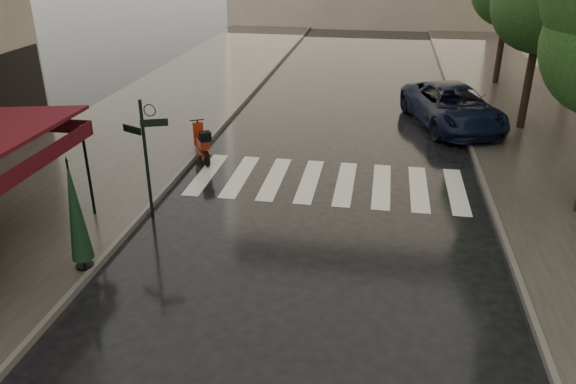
% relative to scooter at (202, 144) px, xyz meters
% --- Properties ---
extents(ground, '(120.00, 120.00, 0.00)m').
position_rel_scooter_xyz_m(ground, '(1.16, -7.12, -0.54)').
color(ground, black).
rests_on(ground, ground).
extents(sidewalk_near, '(6.00, 60.00, 0.12)m').
position_rel_scooter_xyz_m(sidewalk_near, '(-3.34, 4.88, -0.48)').
color(sidewalk_near, '#38332D').
rests_on(sidewalk_near, ground).
extents(sidewalk_far, '(5.50, 60.00, 0.12)m').
position_rel_scooter_xyz_m(sidewalk_far, '(11.41, 4.88, -0.48)').
color(sidewalk_far, '#38332D').
rests_on(sidewalk_far, ground).
extents(curb_near, '(0.12, 60.00, 0.16)m').
position_rel_scooter_xyz_m(curb_near, '(-0.29, 4.88, -0.46)').
color(curb_near, '#595651').
rests_on(curb_near, ground).
extents(curb_far, '(0.12, 60.00, 0.16)m').
position_rel_scooter_xyz_m(curb_far, '(8.61, 4.88, -0.46)').
color(curb_far, '#595651').
rests_on(curb_far, ground).
extents(crosswalk, '(7.85, 3.20, 0.01)m').
position_rel_scooter_xyz_m(crosswalk, '(4.13, -1.12, -0.53)').
color(crosswalk, silver).
rests_on(crosswalk, ground).
extents(signpost, '(1.17, 0.29, 3.10)m').
position_rel_scooter_xyz_m(signpost, '(-0.04, -4.12, 1.30)').
color(signpost, black).
rests_on(signpost, ground).
extents(scooter, '(1.02, 1.57, 1.16)m').
position_rel_scooter_xyz_m(scooter, '(0.00, 0.00, 0.00)').
color(scooter, black).
rests_on(scooter, ground).
extents(parked_car, '(4.01, 6.00, 1.53)m').
position_rel_scooter_xyz_m(parked_car, '(8.16, 4.94, 0.23)').
color(parked_car, black).
rests_on(parked_car, ground).
extents(parasol_back, '(0.46, 0.46, 2.48)m').
position_rel_scooter_xyz_m(parasol_back, '(-0.49, -6.77, 0.92)').
color(parasol_back, black).
rests_on(parasol_back, sidewalk_near).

